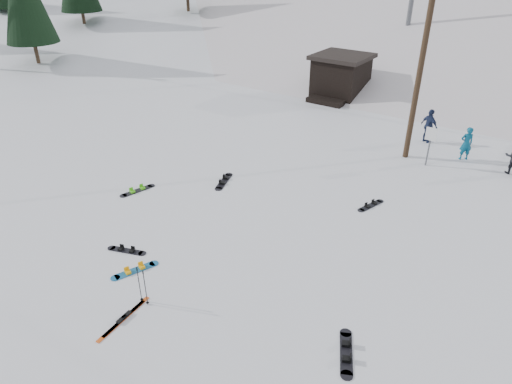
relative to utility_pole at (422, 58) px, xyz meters
The scene contains 17 objects.
ground 14.90m from the utility_pole, 98.13° to the right, with size 200.00×200.00×0.00m, color white.
ski_slope 44.31m from the utility_pole, 92.79° to the left, with size 60.00×75.00×45.00m, color silver.
ridge_left 53.35m from the utility_pole, 138.18° to the left, with size 34.00×85.00×38.00m, color white.
treeline_left 44.65m from the utility_pole, 144.16° to the left, with size 20.00×64.00×10.00m, color black, non-canonical shape.
utility_pole is the anchor object (origin of this frame).
trail_sign 3.60m from the utility_pole, 21.04° to the right, with size 0.50×0.09×1.85m.
lift_hut 10.40m from the utility_pole, 135.24° to the left, with size 3.40×4.10×2.75m.
hero_snowboard 14.81m from the utility_pole, 106.24° to the right, with size 0.73×1.49×0.11m.
hero_skis 16.00m from the utility_pole, 99.69° to the right, with size 0.33×1.96×0.10m.
ski_poles 15.10m from the utility_pole, 100.29° to the right, with size 0.33×0.09×1.21m.
board_scatter_a 14.63m from the utility_pole, 111.00° to the right, with size 1.34×0.66×0.10m.
board_scatter_b 10.13m from the utility_pole, 127.50° to the right, with size 0.80×1.63×0.12m.
board_scatter_c 13.46m from the utility_pole, 128.64° to the right, with size 0.58×1.57×0.11m.
board_scatter_d 13.79m from the utility_pole, 76.91° to the right, with size 0.92×1.53×0.12m.
board_scatter_f 7.14m from the utility_pole, 84.53° to the right, with size 0.59×1.38×0.10m.
skier_teal 4.71m from the utility_pole, 29.20° to the left, with size 0.59×0.39×1.61m, color #0B506F.
skier_navy 4.51m from the utility_pole, 84.00° to the left, with size 1.02×0.43×1.75m, color #1C2748.
Camera 1 is at (7.78, -6.56, 9.12)m, focal length 32.00 mm.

